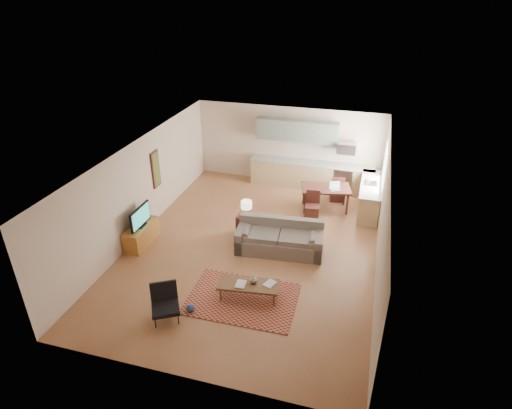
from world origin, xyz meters
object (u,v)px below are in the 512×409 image
(sofa, at_px, (280,237))
(dining_table, at_px, (325,198))
(coffee_table, at_px, (248,291))
(console_table, at_px, (247,226))
(tv_credenza, at_px, (141,235))
(armchair, at_px, (165,305))

(sofa, relative_size, dining_table, 1.60)
(coffee_table, height_order, console_table, console_table)
(console_table, bearing_deg, sofa, -22.19)
(sofa, bearing_deg, coffee_table, -101.86)
(coffee_table, relative_size, tv_credenza, 1.13)
(coffee_table, bearing_deg, console_table, 100.67)
(sofa, distance_m, tv_credenza, 3.79)
(tv_credenza, height_order, dining_table, dining_table)
(console_table, bearing_deg, tv_credenza, -153.28)
(coffee_table, distance_m, tv_credenza, 3.76)
(armchair, height_order, tv_credenza, armchair)
(console_table, distance_m, dining_table, 2.91)
(armchair, distance_m, dining_table, 6.43)
(sofa, bearing_deg, tv_credenza, -174.87)
(dining_table, bearing_deg, console_table, -144.18)
(sofa, height_order, tv_credenza, sofa)
(armchair, distance_m, tv_credenza, 3.20)
(sofa, height_order, coffee_table, sofa)
(tv_credenza, relative_size, console_table, 1.99)
(tv_credenza, bearing_deg, dining_table, 36.29)
(tv_credenza, bearing_deg, armchair, -51.85)
(armchair, height_order, console_table, armchair)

